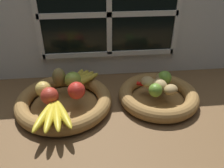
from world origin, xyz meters
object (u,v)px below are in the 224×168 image
at_px(fruit_bowl_right, 158,96).
at_px(banana_bunch_front, 54,114).
at_px(chili_pepper, 152,87).
at_px(lime_far, 164,78).
at_px(fruit_bowl_left, 64,101).
at_px(banana_bunch_back, 81,79).
at_px(potato_large, 159,85).
at_px(potato_small, 171,90).
at_px(lime_near, 155,90).
at_px(apple_golden_left, 43,89).
at_px(apple_green_back, 73,80).
at_px(potato_back, 161,78).
at_px(potato_oblong, 148,82).
at_px(pear_brown, 59,77).
at_px(apple_red_front, 50,96).
at_px(apple_red_right, 76,90).

relative_size(fruit_bowl_right, banana_bunch_front, 1.71).
bearing_deg(chili_pepper, banana_bunch_front, -127.99).
bearing_deg(banana_bunch_front, lime_far, 21.79).
height_order(fruit_bowl_left, banana_bunch_back, banana_bunch_back).
height_order(potato_large, potato_small, potato_large).
distance_m(banana_bunch_back, lime_near, 0.33).
xyz_separation_m(apple_golden_left, apple_green_back, (0.11, 0.05, 0.00)).
bearing_deg(banana_bunch_back, banana_bunch_front, -111.43).
height_order(apple_green_back, chili_pepper, apple_green_back).
bearing_deg(fruit_bowl_left, apple_golden_left, 177.31).
height_order(fruit_bowl_right, potato_back, potato_back).
bearing_deg(potato_oblong, lime_far, 9.25).
height_order(apple_green_back, pear_brown, pear_brown).
height_order(apple_red_front, lime_near, apple_red_front).
xyz_separation_m(banana_bunch_front, potato_oblong, (0.38, 0.17, 0.01)).
distance_m(fruit_bowl_left, apple_red_right, 0.09).
xyz_separation_m(potato_oblong, potato_back, (0.06, 0.02, 0.00)).
xyz_separation_m(apple_red_front, lime_near, (0.41, 0.01, -0.01)).
bearing_deg(fruit_bowl_right, potato_small, -45.00).
bearing_deg(chili_pepper, lime_far, 57.21).
bearing_deg(fruit_bowl_left, apple_red_right, -22.90).
xyz_separation_m(lime_far, chili_pepper, (-0.06, -0.03, -0.02)).
relative_size(fruit_bowl_left, chili_pepper, 2.99).
xyz_separation_m(apple_golden_left, banana_bunch_front, (0.05, -0.14, -0.02)).
relative_size(potato_large, lime_near, 1.26).
xyz_separation_m(fruit_bowl_left, potato_back, (0.42, 0.05, 0.06)).
relative_size(fruit_bowl_right, banana_bunch_back, 2.09).
bearing_deg(pear_brown, potato_small, -14.55).
bearing_deg(apple_green_back, banana_bunch_back, 52.20).
xyz_separation_m(fruit_bowl_left, apple_red_right, (0.06, -0.02, 0.07)).
relative_size(banana_bunch_back, potato_large, 2.34).
bearing_deg(potato_oblong, apple_green_back, 175.17).
bearing_deg(fruit_bowl_left, lime_far, 5.85).
xyz_separation_m(lime_near, lime_far, (0.06, 0.09, 0.00)).
height_order(apple_golden_left, apple_green_back, apple_green_back).
relative_size(apple_red_front, apple_golden_left, 1.04).
relative_size(apple_red_right, pear_brown, 0.87).
bearing_deg(banana_bunch_back, potato_oblong, -13.88).
bearing_deg(apple_golden_left, chili_pepper, 1.30).
xyz_separation_m(potato_small, lime_far, (-0.00, 0.08, 0.01)).
bearing_deg(apple_golden_left, apple_red_right, -11.75).
relative_size(apple_green_back, potato_small, 1.15).
bearing_deg(banana_bunch_front, fruit_bowl_right, 18.10).
distance_m(fruit_bowl_left, pear_brown, 0.11).
distance_m(apple_green_back, lime_near, 0.34).
relative_size(apple_red_right, apple_golden_left, 1.08).
distance_m(apple_red_front, potato_large, 0.44).
height_order(potato_oblong, potato_small, potato_oblong).
distance_m(apple_golden_left, lime_far, 0.51).
bearing_deg(lime_near, banana_bunch_front, -166.62).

